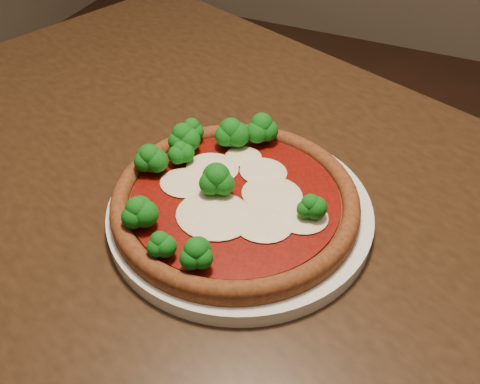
% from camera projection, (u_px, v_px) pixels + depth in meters
% --- Properties ---
extents(dining_table, '(1.41, 1.12, 0.75)m').
position_uv_depth(dining_table, '(249.00, 250.00, 0.73)').
color(dining_table, black).
rests_on(dining_table, floor).
extents(plate, '(0.31, 0.31, 0.02)m').
position_uv_depth(plate, '(240.00, 212.00, 0.63)').
color(plate, silver).
rests_on(plate, dining_table).
extents(pizza, '(0.29, 0.29, 0.06)m').
position_uv_depth(pizza, '(230.00, 193.00, 0.62)').
color(pizza, brown).
rests_on(pizza, plate).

